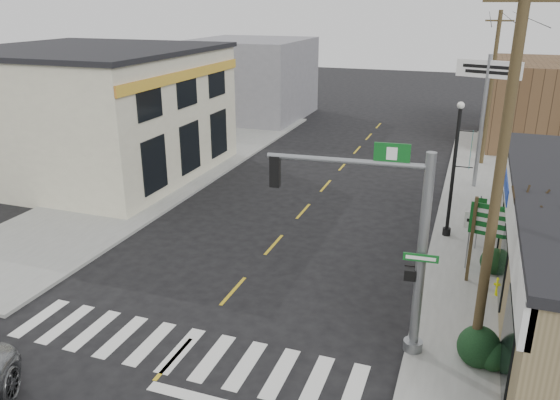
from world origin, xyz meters
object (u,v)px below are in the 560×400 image
(utility_pole_near, at_px, (498,183))
(traffic_signal_pole, at_px, (396,231))
(lamp_post, at_px, (456,161))
(utility_pole_far, at_px, (491,88))
(dance_center_sign, at_px, (486,89))
(bare_tree, at_px, (543,203))
(guide_sign, at_px, (496,231))
(fire_hydrant, at_px, (499,285))

(utility_pole_near, bearing_deg, traffic_signal_pole, -173.37)
(lamp_post, distance_m, utility_pole_far, 12.03)
(lamp_post, distance_m, dance_center_sign, 7.46)
(dance_center_sign, distance_m, utility_pole_far, 4.79)
(lamp_post, height_order, bare_tree, lamp_post)
(guide_sign, bearing_deg, utility_pole_far, 103.45)
(traffic_signal_pole, relative_size, utility_pole_near, 0.60)
(dance_center_sign, xyz_separation_m, utility_pole_near, (0.32, -15.64, -0.04))
(bare_tree, height_order, utility_pole_near, utility_pole_near)
(lamp_post, xyz_separation_m, bare_tree, (2.53, -6.44, 0.78))
(fire_hydrant, distance_m, utility_pole_near, 6.14)
(lamp_post, relative_size, utility_pole_far, 0.64)
(fire_hydrant, distance_m, bare_tree, 4.15)
(lamp_post, height_order, dance_center_sign, dance_center_sign)
(dance_center_sign, xyz_separation_m, utility_pole_far, (0.31, 4.74, -0.62))
(bare_tree, height_order, utility_pole_far, utility_pole_far)
(utility_pole_near, relative_size, utility_pole_far, 1.13)
(guide_sign, relative_size, fire_hydrant, 4.66)
(fire_hydrant, height_order, lamp_post, lamp_post)
(guide_sign, distance_m, lamp_post, 4.37)
(dance_center_sign, bearing_deg, fire_hydrant, -67.35)
(guide_sign, relative_size, dance_center_sign, 0.46)
(lamp_post, relative_size, bare_tree, 1.09)
(guide_sign, distance_m, bare_tree, 3.41)
(fire_hydrant, xyz_separation_m, utility_pole_far, (-0.69, 16.49, 4.13))
(traffic_signal_pole, height_order, lamp_post, traffic_signal_pole)
(lamp_post, height_order, utility_pole_far, utility_pole_far)
(traffic_signal_pole, distance_m, fire_hydrant, 5.93)
(traffic_signal_pole, distance_m, bare_tree, 4.27)
(guide_sign, bearing_deg, lamp_post, 124.32)
(fire_hydrant, bearing_deg, utility_pole_near, -100.03)
(bare_tree, xyz_separation_m, utility_pole_near, (-1.33, -2.03, 1.05))
(lamp_post, height_order, utility_pole_near, utility_pole_near)
(bare_tree, bearing_deg, utility_pole_near, -123.18)
(dance_center_sign, distance_m, utility_pole_near, 15.64)
(fire_hydrant, relative_size, bare_tree, 0.13)
(traffic_signal_pole, xyz_separation_m, bare_tree, (3.64, 2.17, 0.51))
(lamp_post, relative_size, utility_pole_near, 0.56)
(traffic_signal_pole, relative_size, bare_tree, 1.15)
(traffic_signal_pole, distance_m, dance_center_sign, 15.99)
(bare_tree, distance_m, utility_pole_far, 18.40)
(fire_hydrant, relative_size, lamp_post, 0.12)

